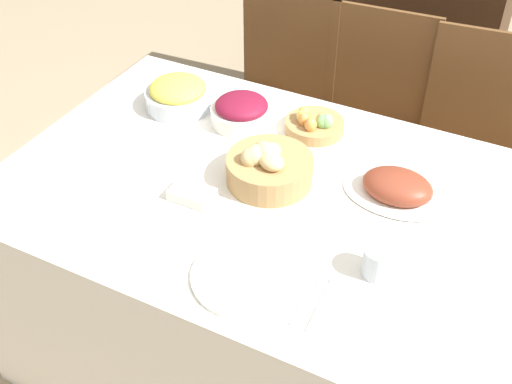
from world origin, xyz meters
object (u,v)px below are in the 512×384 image
(pineapple_bowl, at_px, (178,94))
(fork, at_px, (190,255))
(bread_basket, at_px, (268,166))
(egg_basket, at_px, (314,124))
(beet_salad_bowl, at_px, (242,111))
(butter_dish, at_px, (192,194))
(sideboard, at_px, (371,43))
(ham_platter, at_px, (397,188))
(drinking_cup, at_px, (379,262))
(spoon, at_px, (321,305))
(dinner_plate, at_px, (247,276))
(knife, at_px, (309,300))
(chair_far_center, at_px, (365,123))
(chair_far_left, at_px, (274,99))
(chair_far_right, at_px, (471,152))

(pineapple_bowl, bearing_deg, fork, -55.51)
(bread_basket, xyz_separation_m, egg_basket, (0.02, 0.29, -0.03))
(beet_salad_bowl, bearing_deg, butter_dish, -81.47)
(sideboard, relative_size, ham_platter, 3.89)
(drinking_cup, bearing_deg, sideboard, 108.56)
(pineapple_bowl, xyz_separation_m, spoon, (0.74, -0.57, -0.04))
(spoon, xyz_separation_m, butter_dish, (-0.45, 0.19, 0.01))
(dinner_plate, distance_m, butter_dish, 0.33)
(egg_basket, xyz_separation_m, dinner_plate, (0.10, -0.64, -0.02))
(beet_salad_bowl, bearing_deg, knife, -50.36)
(chair_far_center, bearing_deg, beet_salad_bowl, -117.38)
(chair_far_left, xyz_separation_m, pineapple_bowl, (-0.08, -0.57, 0.30))
(sideboard, relative_size, egg_basket, 6.29)
(pineapple_bowl, relative_size, drinking_cup, 2.77)
(egg_basket, height_order, fork, egg_basket)
(pineapple_bowl, bearing_deg, spoon, -37.67)
(sideboard, height_order, knife, sideboard)
(chair_far_right, height_order, drinking_cup, chair_far_right)
(chair_far_left, height_order, bread_basket, chair_far_left)
(pineapple_bowl, distance_m, fork, 0.69)
(sideboard, height_order, bread_basket, sideboard)
(chair_far_center, bearing_deg, pineapple_bowl, -133.21)
(butter_dish, bearing_deg, spoon, -22.42)
(knife, xyz_separation_m, spoon, (0.03, 0.00, 0.00))
(chair_far_center, xyz_separation_m, bread_basket, (-0.04, -0.79, 0.31))
(ham_platter, bearing_deg, drinking_cup, -80.97)
(chair_far_center, distance_m, drinking_cup, 1.08)
(chair_far_left, relative_size, egg_basket, 4.95)
(dinner_plate, bearing_deg, chair_far_left, 112.66)
(dinner_plate, bearing_deg, pineapple_bowl, 133.98)
(knife, bearing_deg, chair_far_left, 121.87)
(egg_basket, xyz_separation_m, fork, (-0.06, -0.64, -0.02))
(ham_platter, bearing_deg, butter_dish, -151.28)
(egg_basket, relative_size, pineapple_bowl, 0.85)
(sideboard, xyz_separation_m, pineapple_bowl, (-0.25, -1.29, 0.33))
(chair_far_left, height_order, ham_platter, chair_far_left)
(chair_far_left, relative_size, spoon, 5.33)
(egg_basket, xyz_separation_m, knife, (0.26, -0.64, -0.02))
(bread_basket, bearing_deg, butter_dish, -131.88)
(chair_far_right, height_order, knife, chair_far_right)
(chair_far_center, relative_size, knife, 5.33)
(sideboard, relative_size, dinner_plate, 4.32)
(beet_salad_bowl, xyz_separation_m, drinking_cup, (0.59, -0.43, -0.00))
(ham_platter, xyz_separation_m, fork, (-0.38, -0.45, -0.02))
(chair_far_center, xyz_separation_m, pineapple_bowl, (-0.47, -0.57, 0.30))
(spoon, bearing_deg, dinner_plate, 177.25)
(knife, relative_size, drinking_cup, 2.19)
(chair_far_right, relative_size, spoon, 5.33)
(chair_far_left, xyz_separation_m, drinking_cup, (0.74, -0.98, 0.29))
(egg_basket, bearing_deg, beet_salad_bowl, -166.44)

